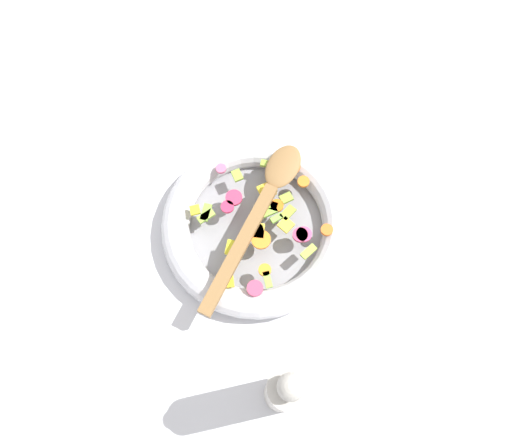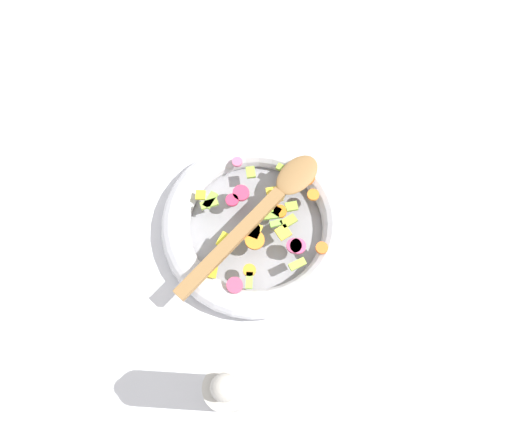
% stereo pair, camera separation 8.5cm
% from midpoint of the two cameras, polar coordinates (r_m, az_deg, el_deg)
% --- Properties ---
extents(ground_plane, '(4.00, 4.00, 0.00)m').
position_cam_midpoint_polar(ground_plane, '(0.90, -2.69, -1.50)').
color(ground_plane, silver).
extents(skillet, '(0.33, 0.33, 0.05)m').
position_cam_midpoint_polar(skillet, '(0.88, -2.75, -1.01)').
color(skillet, gray).
rests_on(skillet, ground_plane).
extents(chopped_vegetables, '(0.26, 0.24, 0.01)m').
position_cam_midpoint_polar(chopped_vegetables, '(0.85, -1.89, -0.10)').
color(chopped_vegetables, orange).
rests_on(chopped_vegetables, skillet).
extents(wooden_spoon, '(0.31, 0.19, 0.01)m').
position_cam_midpoint_polar(wooden_spoon, '(0.85, -2.27, 1.05)').
color(wooden_spoon, olive).
rests_on(wooden_spoon, chopped_vegetables).
extents(pepper_mill, '(0.06, 0.06, 0.25)m').
position_cam_midpoint_polar(pepper_mill, '(0.73, -0.12, -19.48)').
color(pepper_mill, '#B2ADA3').
rests_on(pepper_mill, ground_plane).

